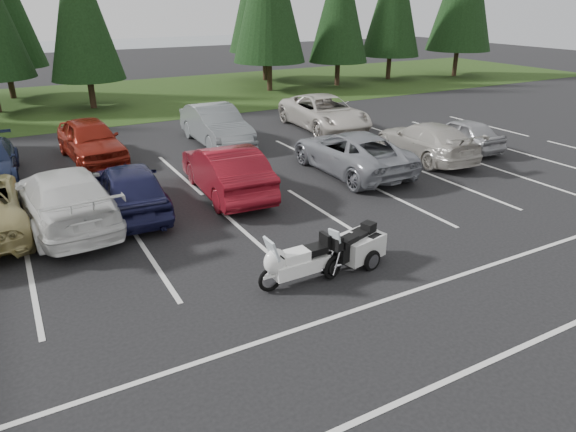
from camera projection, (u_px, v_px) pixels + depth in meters
The scene contains 18 objects.
ground at pixel (246, 253), 13.07m from camera, with size 120.00×120.00×0.00m, color black.
grass_strip at pixel (87, 101), 32.40m from camera, with size 80.00×16.00×0.01m, color #203511.
lake_water at pixel (78, 55), 59.15m from camera, with size 70.00×50.00×0.02m, color slate.
stall_markings at pixel (217, 225), 14.68m from camera, with size 32.00×16.00×0.01m, color silver.
conifer_5 at pixel (79, 6), 28.27m from camera, with size 4.14×4.14×9.63m.
conifer_7 at pixel (340, 1), 36.17m from camera, with size 4.27×4.27×9.94m.
car_near_3 at pixel (65, 197), 14.43m from camera, with size 2.30×5.65×1.64m, color white.
car_near_4 at pixel (130, 188), 15.26m from camera, with size 1.86×4.62×1.57m, color #181A3E.
car_near_5 at pixel (226, 170), 16.73m from camera, with size 1.73×4.95×1.63m, color maroon.
car_near_6 at pixel (351, 152), 18.93m from camera, with size 2.52×5.46×1.52m, color gray.
car_near_7 at pixel (425, 141), 20.57m from camera, with size 2.02×4.98×1.44m, color #B4AFA5.
car_near_8 at pixel (461, 134), 21.90m from camera, with size 1.56×3.89×1.32m, color #9A9B9E.
car_far_2 at pixel (91, 140), 20.35m from camera, with size 1.92×4.76×1.62m, color maroon.
car_far_3 at pixel (216, 125), 22.58m from camera, with size 1.78×5.10×1.68m, color slate.
car_far_4 at pixel (324, 113), 25.25m from camera, with size 2.68×5.81×1.61m, color beige.
touring_motorcycle at pixel (300, 257), 11.46m from camera, with size 2.32×0.71×1.29m, color white, non-canonical shape.
cargo_trailer at pixel (359, 249), 12.43m from camera, with size 1.64×0.92×0.76m, color silver, non-canonical shape.
adventure_motorcycle at pixel (351, 245), 12.06m from camera, with size 2.08×0.72×1.26m, color black, non-canonical shape.
Camera 1 is at (-4.71, -10.73, 5.96)m, focal length 32.00 mm.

